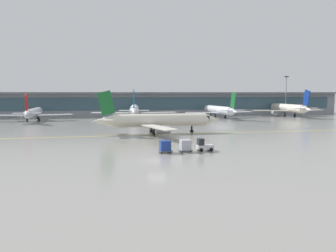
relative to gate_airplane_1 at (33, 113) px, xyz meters
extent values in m
plane|color=gray|center=(30.70, -72.48, -2.73)|extent=(400.00, 400.00, 0.00)
cube|color=yellow|center=(36.13, -43.75, -2.72)|extent=(109.98, 2.78, 0.01)
cube|color=#8C939E|center=(30.70, 21.60, 1.77)|extent=(190.06, 8.00, 9.00)
cube|color=#385666|center=(30.70, 17.52, 2.22)|extent=(182.46, 0.16, 5.04)
cube|color=slate|center=(30.70, 20.10, 6.57)|extent=(197.67, 11.00, 0.60)
cylinder|color=silver|center=(-0.01, 0.35, 0.09)|extent=(3.29, 19.77, 2.74)
cone|color=silver|center=(-0.33, 11.84, 0.09)|extent=(2.69, 3.36, 2.60)
cube|color=black|center=(-0.27, 9.65, 0.43)|extent=(2.20, 2.52, 0.96)
cone|color=silver|center=(0.33, -11.68, 0.09)|extent=(2.45, 4.44, 2.33)
cube|color=silver|center=(-6.96, -1.45, -0.66)|extent=(11.56, 5.30, 0.23)
cylinder|color=#999EA3|center=(-4.75, -0.18, -1.42)|extent=(1.77, 2.94, 1.69)
cube|color=silver|center=(7.04, -1.06, -0.66)|extent=(11.52, 5.87, 0.23)
cylinder|color=#999EA3|center=(4.75, 0.08, -1.42)|extent=(1.77, 2.94, 1.69)
cube|color=red|center=(0.30, -10.81, 3.79)|extent=(0.39, 3.70, 5.15)
cube|color=silver|center=(-1.72, -10.54, 0.50)|extent=(4.08, 2.04, 0.19)
cube|color=silver|center=(2.31, -10.43, 0.50)|extent=(4.08, 2.04, 0.19)
cylinder|color=black|center=(-0.20, 7.25, -2.00)|extent=(0.35, 0.35, 1.45)
cylinder|color=black|center=(-0.20, 7.25, -2.37)|extent=(0.46, 0.74, 0.72)
cylinder|color=black|center=(-1.82, -1.31, -2.00)|extent=(0.35, 0.35, 1.45)
cylinder|color=black|center=(-1.82, -1.31, -2.37)|extent=(0.46, 0.74, 0.72)
cylinder|color=black|center=(1.89, -1.20, -2.00)|extent=(0.35, 0.35, 1.45)
cylinder|color=black|center=(1.89, -1.20, -2.37)|extent=(0.46, 0.74, 0.72)
cylinder|color=white|center=(33.74, 1.14, 0.59)|extent=(5.31, 23.37, 3.22)
cone|color=white|center=(34.96, 14.60, 0.59)|extent=(3.40, 4.12, 3.06)
cube|color=black|center=(34.73, 12.04, 0.99)|extent=(2.76, 3.11, 1.13)
cone|color=white|center=(32.45, -12.96, 0.59)|extent=(3.19, 5.38, 2.74)
cube|color=white|center=(25.36, 0.00, -0.30)|extent=(13.45, 7.63, 0.27)
cylinder|color=#999EA3|center=(28.13, 1.18, -1.19)|extent=(2.29, 3.57, 1.99)
cube|color=white|center=(41.76, -1.49, -0.30)|extent=(13.59, 5.46, 0.27)
cylinder|color=#999EA3|center=(39.25, 0.16, -1.19)|extent=(2.29, 3.57, 1.99)
cube|color=#1472B2|center=(32.54, -11.94, 4.94)|extent=(0.73, 4.35, 6.06)
cube|color=white|center=(30.22, -11.35, 1.07)|extent=(4.92, 2.69, 0.23)
cube|color=white|center=(34.93, -11.78, 1.07)|extent=(4.92, 2.69, 0.23)
cylinder|color=black|center=(34.47, 9.22, -1.88)|extent=(0.42, 0.42, 1.70)
cylinder|color=black|center=(34.47, 9.22, -2.30)|extent=(0.60, 0.90, 0.85)
cylinder|color=black|center=(31.39, -0.55, -1.88)|extent=(0.42, 0.42, 1.70)
cylinder|color=black|center=(31.39, -0.55, -2.30)|extent=(0.60, 0.90, 0.85)
cylinder|color=black|center=(35.73, -0.94, -1.88)|extent=(0.42, 0.42, 1.70)
cylinder|color=black|center=(35.73, -0.94, -2.30)|extent=(0.60, 0.90, 0.85)
cylinder|color=silver|center=(65.29, 1.73, 0.26)|extent=(4.81, 21.06, 2.90)
cone|color=silver|center=(64.17, 13.86, 0.26)|extent=(3.06, 3.72, 2.76)
cube|color=black|center=(64.39, 11.55, 0.62)|extent=(2.49, 2.81, 1.02)
cone|color=silver|center=(66.47, -10.98, 0.26)|extent=(2.88, 4.85, 2.47)
cube|color=silver|center=(58.06, -0.65, -0.54)|extent=(12.24, 4.91, 0.24)
cylinder|color=#999EA3|center=(60.32, 0.84, -1.35)|extent=(2.07, 3.22, 1.79)
cube|color=silver|center=(72.84, 0.72, -0.54)|extent=(12.12, 6.89, 0.24)
cylinder|color=#999EA3|center=(70.34, 1.77, -1.35)|extent=(2.07, 3.22, 1.79)
cube|color=#19662D|center=(66.38, -10.05, 4.18)|extent=(0.67, 3.92, 5.46)
cube|color=silver|center=(64.23, -9.91, 0.69)|extent=(4.44, 2.43, 0.20)
cube|color=silver|center=(68.48, -9.52, 0.69)|extent=(4.44, 2.43, 0.20)
cylinder|color=black|center=(64.62, 9.01, -1.96)|extent=(0.38, 0.38, 1.54)
cylinder|color=black|center=(64.62, 9.01, -2.34)|extent=(0.54, 0.81, 0.77)
cylinder|color=black|center=(63.50, -0.15, -1.96)|extent=(0.38, 0.38, 1.54)
cylinder|color=black|center=(63.50, -0.15, -2.34)|extent=(0.54, 0.81, 0.77)
cylinder|color=black|center=(67.40, 0.21, -1.96)|extent=(0.38, 0.38, 1.54)
cylinder|color=black|center=(67.40, 0.21, -2.34)|extent=(0.54, 0.81, 0.77)
cylinder|color=silver|center=(95.64, 5.53, 0.55)|extent=(3.49, 22.96, 3.18)
cone|color=silver|center=(95.82, 18.90, 0.55)|extent=(3.08, 3.86, 3.02)
cube|color=black|center=(95.79, 16.36, 0.95)|extent=(2.52, 2.90, 1.11)
cone|color=silver|center=(95.46, -8.47, 0.55)|extent=(2.77, 5.13, 2.71)
cube|color=silver|center=(87.47, 3.77, -0.33)|extent=(13.42, 6.66, 0.26)
cylinder|color=#999EA3|center=(90.11, 5.14, -1.21)|extent=(2.01, 3.40, 1.97)
cube|color=silver|center=(103.77, 3.55, -0.33)|extent=(13.44, 6.34, 0.26)
cylinder|color=#999EA3|center=(101.16, 4.99, -1.21)|extent=(2.01, 3.40, 1.97)
cube|color=navy|center=(95.47, -7.46, 4.86)|extent=(0.39, 4.30, 5.99)
cube|color=silver|center=(93.13, -7.05, 1.03)|extent=(4.71, 2.31, 0.22)
cube|color=silver|center=(97.82, -7.11, 1.03)|extent=(4.71, 2.31, 0.22)
cylinder|color=black|center=(95.75, 13.56, -1.89)|extent=(0.41, 0.41, 1.69)
cylinder|color=black|center=(95.75, 13.56, -2.31)|extent=(0.53, 0.85, 0.84)
cylinder|color=black|center=(93.47, 3.69, -1.89)|extent=(0.41, 0.41, 1.69)
cylinder|color=black|center=(93.47, 3.69, -2.31)|extent=(0.53, 0.85, 0.84)
cylinder|color=black|center=(97.77, 3.63, -1.89)|extent=(0.41, 0.41, 1.69)
cylinder|color=black|center=(97.77, 3.63, -2.31)|extent=(0.53, 0.85, 0.84)
cylinder|color=silver|center=(36.13, -41.75, 0.37)|extent=(21.71, 3.48, 3.01)
cone|color=silver|center=(48.76, -41.47, 0.37)|extent=(3.67, 2.94, 2.86)
cube|color=black|center=(46.35, -41.53, 0.74)|extent=(2.76, 2.40, 1.05)
cone|color=silver|center=(22.90, -42.04, 0.37)|extent=(4.87, 2.66, 2.56)
cube|color=silver|center=(34.19, -34.10, -0.46)|extent=(5.90, 12.69, 0.25)
cylinder|color=#999EA3|center=(35.58, -36.54, -1.30)|extent=(3.22, 1.93, 1.86)
cube|color=silver|center=(34.53, -49.48, -0.46)|extent=(6.39, 12.66, 0.25)
cylinder|color=#999EA3|center=(35.81, -46.98, -1.30)|extent=(3.22, 1.93, 1.86)
cube|color=#19662D|center=(23.87, -42.02, 4.44)|extent=(4.06, 0.41, 5.66)
cube|color=silver|center=(24.17, -39.80, 0.82)|extent=(2.22, 4.47, 0.21)
cube|color=silver|center=(24.27, -44.22, 0.82)|extent=(2.22, 4.47, 0.21)
cylinder|color=black|center=(43.71, -41.58, -1.93)|extent=(0.39, 0.39, 1.59)
cylinder|color=black|center=(43.71, -41.58, -2.33)|extent=(0.81, 0.50, 0.80)
cylinder|color=black|center=(34.32, -39.76, -1.93)|extent=(0.39, 0.39, 1.59)
cylinder|color=black|center=(34.32, -39.76, -2.33)|extent=(0.81, 0.50, 0.80)
cylinder|color=black|center=(34.41, -43.82, -1.93)|extent=(0.39, 0.39, 1.59)
cylinder|color=black|center=(34.41, -43.82, -2.33)|extent=(0.81, 0.50, 0.80)
cube|color=silver|center=(39.56, -66.10, -2.08)|extent=(2.68, 1.55, 0.70)
cube|color=#1E2328|center=(38.81, -66.14, -1.18)|extent=(0.97, 1.29, 1.10)
cylinder|color=black|center=(40.37, -65.35, -2.43)|extent=(0.61, 0.25, 0.60)
cylinder|color=black|center=(40.45, -66.75, -2.43)|extent=(0.61, 0.25, 0.60)
cylinder|color=black|center=(38.67, -65.45, -2.43)|extent=(0.61, 0.25, 0.60)
cylinder|color=black|center=(38.75, -66.84, -2.43)|extent=(0.61, 0.25, 0.60)
cube|color=#595B60|center=(36.23, -66.29, -2.45)|extent=(2.19, 1.72, 0.12)
cube|color=#B2B7C1|center=(36.23, -66.29, -1.59)|extent=(1.68, 1.59, 1.60)
cylinder|color=black|center=(36.94, -65.55, -2.62)|extent=(0.23, 0.11, 0.22)
cylinder|color=black|center=(37.02, -66.94, -2.62)|extent=(0.23, 0.11, 0.22)
cylinder|color=black|center=(35.45, -65.63, -2.62)|extent=(0.23, 0.11, 0.22)
cylinder|color=black|center=(35.53, -67.03, -2.62)|extent=(0.23, 0.11, 0.22)
cube|color=#595B60|center=(32.91, -66.48, -2.45)|extent=(2.19, 1.72, 0.12)
cube|color=navy|center=(32.91, -66.48, -1.59)|extent=(1.68, 1.59, 1.60)
cylinder|color=black|center=(33.62, -65.74, -2.62)|extent=(0.23, 0.11, 0.22)
cylinder|color=black|center=(33.70, -67.13, -2.62)|extent=(0.23, 0.11, 0.22)
cylinder|color=black|center=(32.12, -65.82, -2.62)|extent=(0.23, 0.11, 0.22)
cylinder|color=black|center=(32.20, -67.22, -2.62)|extent=(0.23, 0.11, 0.22)
cylinder|color=gray|center=(99.21, 13.46, 5.21)|extent=(0.36, 0.36, 15.89)
cube|color=#3F3F42|center=(99.21, 13.46, 13.41)|extent=(1.80, 0.30, 0.50)
camera|label=1|loc=(23.77, -118.14, 6.80)|focal=35.89mm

